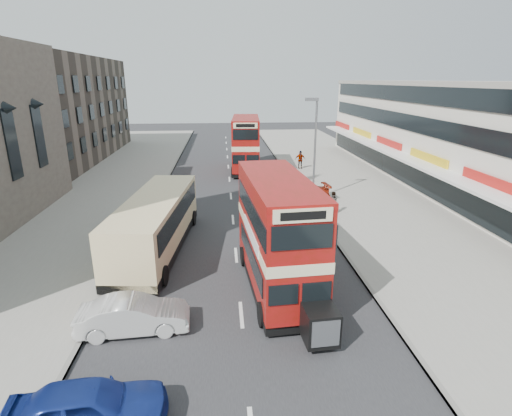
# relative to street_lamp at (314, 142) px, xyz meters

# --- Properties ---
(ground) EXTENTS (160.00, 160.00, 0.00)m
(ground) POSITION_rel_street_lamp_xyz_m (-6.52, -18.00, -4.78)
(ground) COLOR #28282B
(ground) RESTS_ON ground
(road_surface) EXTENTS (12.00, 90.00, 0.01)m
(road_surface) POSITION_rel_street_lamp_xyz_m (-6.52, 2.00, -4.78)
(road_surface) COLOR #28282B
(road_surface) RESTS_ON ground
(pavement_right) EXTENTS (12.00, 90.00, 0.15)m
(pavement_right) POSITION_rel_street_lamp_xyz_m (5.48, 2.00, -4.71)
(pavement_right) COLOR gray
(pavement_right) RESTS_ON ground
(pavement_left) EXTENTS (12.00, 90.00, 0.15)m
(pavement_left) POSITION_rel_street_lamp_xyz_m (-18.52, 2.00, -4.71)
(pavement_left) COLOR gray
(pavement_left) RESTS_ON ground
(kerb_left) EXTENTS (0.20, 90.00, 0.16)m
(kerb_left) POSITION_rel_street_lamp_xyz_m (-12.62, 2.00, -4.71)
(kerb_left) COLOR gray
(kerb_left) RESTS_ON ground
(kerb_right) EXTENTS (0.20, 90.00, 0.16)m
(kerb_right) POSITION_rel_street_lamp_xyz_m (-0.42, 2.00, -4.71)
(kerb_right) COLOR gray
(kerb_right) RESTS_ON ground
(brick_terrace) EXTENTS (14.00, 28.00, 12.00)m
(brick_terrace) POSITION_rel_street_lamp_xyz_m (-28.52, 20.00, 1.22)
(brick_terrace) COLOR #66594C
(brick_terrace) RESTS_ON ground
(commercial_row) EXTENTS (9.90, 46.20, 9.30)m
(commercial_row) POSITION_rel_street_lamp_xyz_m (13.42, 4.00, -0.09)
(commercial_row) COLOR beige
(commercial_row) RESTS_ON ground
(street_lamp) EXTENTS (1.00, 0.20, 8.12)m
(street_lamp) POSITION_rel_street_lamp_xyz_m (0.00, 0.00, 0.00)
(street_lamp) COLOR slate
(street_lamp) RESTS_ON ground
(bus_main) EXTENTS (3.24, 9.41, 5.14)m
(bus_main) POSITION_rel_street_lamp_xyz_m (-4.71, -13.80, -2.08)
(bus_main) COLOR black
(bus_main) RESTS_ON ground
(bus_second) EXTENTS (3.29, 10.09, 5.47)m
(bus_second) POSITION_rel_street_lamp_xyz_m (-4.63, 11.84, -1.90)
(bus_second) COLOR black
(bus_second) RESTS_ON ground
(coach) EXTENTS (3.88, 11.25, 2.92)m
(coach) POSITION_rel_street_lamp_xyz_m (-11.00, -8.84, -3.06)
(coach) COLOR black
(coach) RESTS_ON ground
(car_left_near) EXTENTS (4.54, 2.22, 1.49)m
(car_left_near) POSITION_rel_street_lamp_xyz_m (-11.05, -21.39, -4.04)
(car_left_near) COLOR navy
(car_left_near) RESTS_ON ground
(car_left_front) EXTENTS (4.34, 1.76, 1.40)m
(car_left_front) POSITION_rel_street_lamp_xyz_m (-10.74, -16.78, -4.08)
(car_left_front) COLOR silver
(car_left_front) RESTS_ON ground
(car_right_a) EXTENTS (5.08, 2.47, 1.42)m
(car_right_a) POSITION_rel_street_lamp_xyz_m (-1.09, -0.12, -4.07)
(car_right_a) COLOR #A52710
(car_right_a) RESTS_ON ground
(car_right_b) EXTENTS (4.10, 2.25, 1.09)m
(car_right_b) POSITION_rel_street_lamp_xyz_m (-1.81, 1.71, -4.24)
(car_right_b) COLOR orange
(car_right_b) RESTS_ON ground
(pedestrian_near) EXTENTS (0.63, 0.45, 1.63)m
(pedestrian_near) POSITION_rel_street_lamp_xyz_m (0.71, -3.60, -3.82)
(pedestrian_near) COLOR gray
(pedestrian_near) RESTS_ON pavement_right
(pedestrian_far) EXTENTS (1.15, 0.52, 1.94)m
(pedestrian_far) POSITION_rel_street_lamp_xyz_m (1.26, 11.76, -3.67)
(pedestrian_far) COLOR gray
(pedestrian_far) RESTS_ON pavement_right
(cyclist) EXTENTS (0.71, 1.87, 2.04)m
(cyclist) POSITION_rel_street_lamp_xyz_m (-2.61, 4.35, -4.11)
(cyclist) COLOR gray
(cyclist) RESTS_ON ground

